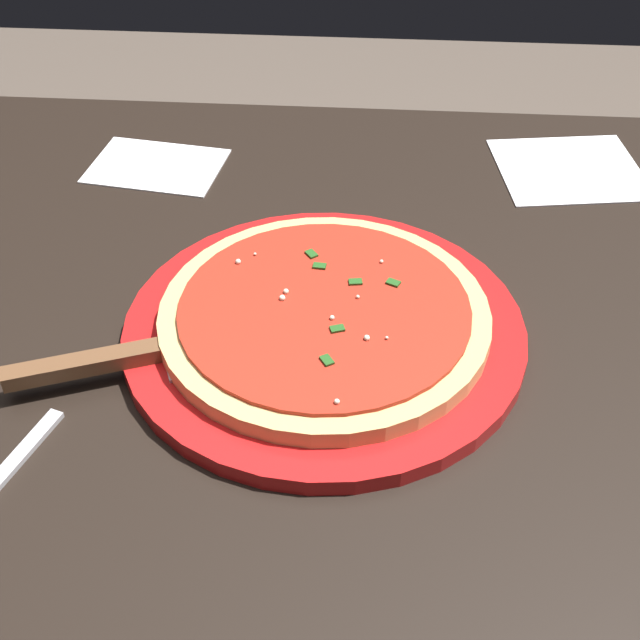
# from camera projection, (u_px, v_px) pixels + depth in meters

# --- Properties ---
(restaurant_table) EXTENTS (1.01, 0.84, 0.77)m
(restaurant_table) POSITION_uv_depth(u_px,v_px,m) (359.00, 430.00, 0.89)
(restaurant_table) COLOR black
(restaurant_table) RESTS_ON ground_plane
(serving_plate) EXTENTS (0.35, 0.35, 0.02)m
(serving_plate) POSITION_uv_depth(u_px,v_px,m) (320.00, 331.00, 0.77)
(serving_plate) COLOR red
(serving_plate) RESTS_ON restaurant_table
(pizza) EXTENTS (0.29, 0.29, 0.02)m
(pizza) POSITION_uv_depth(u_px,v_px,m) (320.00, 316.00, 0.76)
(pizza) COLOR #DBB26B
(pizza) RESTS_ON serving_plate
(pizza_server) EXTENTS (0.22, 0.12, 0.01)m
(pizza_server) POSITION_uv_depth(u_px,v_px,m) (128.00, 357.00, 0.73)
(pizza_server) COLOR silver
(pizza_server) RESTS_ON serving_plate
(napkin_folded_right) EXTENTS (0.18, 0.17, 0.00)m
(napkin_folded_right) POSITION_uv_depth(u_px,v_px,m) (566.00, 169.00, 1.00)
(napkin_folded_right) COLOR white
(napkin_folded_right) RESTS_ON restaurant_table
(napkin_loose_left) EXTENTS (0.16, 0.13, 0.00)m
(napkin_loose_left) POSITION_uv_depth(u_px,v_px,m) (153.00, 166.00, 1.00)
(napkin_loose_left) COLOR white
(napkin_loose_left) RESTS_ON restaurant_table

